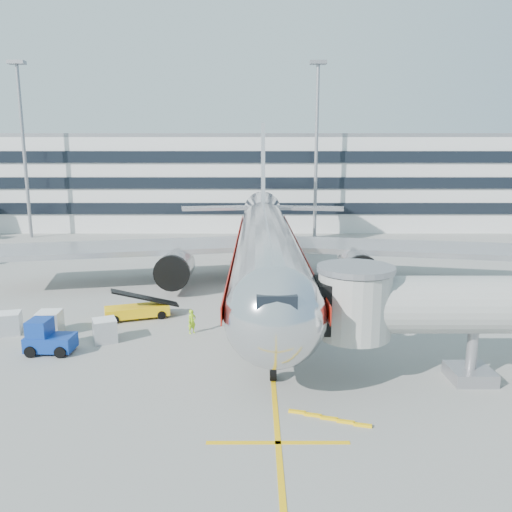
{
  "coord_description": "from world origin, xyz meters",
  "views": [
    {
      "loc": [
        -0.93,
        -32.88,
        11.58
      ],
      "look_at": [
        -0.9,
        6.32,
        4.0
      ],
      "focal_mm": 35.0,
      "sensor_mm": 36.0,
      "label": 1
    }
  ],
  "objects_px": {
    "belt_loader": "(137,310)",
    "cargo_container_front": "(105,330)",
    "baggage_tug": "(47,338)",
    "cargo_container_left": "(50,323)",
    "ramp_worker": "(192,322)",
    "cargo_container_right": "(10,323)",
    "main_jet": "(266,242)"
  },
  "relations": [
    {
      "from": "main_jet",
      "to": "cargo_container_right",
      "type": "bearing_deg",
      "value": -144.61
    },
    {
      "from": "cargo_container_right",
      "to": "cargo_container_front",
      "type": "distance_m",
      "value": 7.01
    },
    {
      "from": "cargo_container_front",
      "to": "cargo_container_left",
      "type": "bearing_deg",
      "value": 160.69
    },
    {
      "from": "cargo_container_right",
      "to": "baggage_tug",
      "type": "bearing_deg",
      "value": -40.6
    },
    {
      "from": "cargo_container_front",
      "to": "main_jet",
      "type": "bearing_deg",
      "value": 52.52
    },
    {
      "from": "belt_loader",
      "to": "cargo_container_front",
      "type": "relative_size",
      "value": 2.66
    },
    {
      "from": "main_jet",
      "to": "belt_loader",
      "type": "height_order",
      "value": "main_jet"
    },
    {
      "from": "cargo_container_left",
      "to": "cargo_container_front",
      "type": "distance_m",
      "value": 4.4
    },
    {
      "from": "belt_loader",
      "to": "cargo_container_front",
      "type": "xyz_separation_m",
      "value": [
        -0.96,
        -4.8,
        0.1
      ]
    },
    {
      "from": "main_jet",
      "to": "baggage_tug",
      "type": "bearing_deg",
      "value": -130.7
    },
    {
      "from": "belt_loader",
      "to": "cargo_container_right",
      "type": "distance_m",
      "value": 8.49
    },
    {
      "from": "belt_loader",
      "to": "cargo_container_right",
      "type": "height_order",
      "value": "belt_loader"
    },
    {
      "from": "cargo_container_right",
      "to": "ramp_worker",
      "type": "height_order",
      "value": "ramp_worker"
    },
    {
      "from": "cargo_container_left",
      "to": "belt_loader",
      "type": "bearing_deg",
      "value": 33.25
    },
    {
      "from": "cargo_container_right",
      "to": "cargo_container_left",
      "type": "bearing_deg",
      "value": -0.36
    },
    {
      "from": "baggage_tug",
      "to": "main_jet",
      "type": "bearing_deg",
      "value": 49.3
    },
    {
      "from": "belt_loader",
      "to": "cargo_container_front",
      "type": "bearing_deg",
      "value": -101.25
    },
    {
      "from": "cargo_container_left",
      "to": "main_jet",
      "type": "bearing_deg",
      "value": 40.06
    },
    {
      "from": "baggage_tug",
      "to": "cargo_container_left",
      "type": "height_order",
      "value": "baggage_tug"
    },
    {
      "from": "main_jet",
      "to": "cargo_container_front",
      "type": "relative_size",
      "value": 27.38
    },
    {
      "from": "cargo_container_front",
      "to": "ramp_worker",
      "type": "height_order",
      "value": "ramp_worker"
    },
    {
      "from": "ramp_worker",
      "to": "main_jet",
      "type": "bearing_deg",
      "value": 26.19
    },
    {
      "from": "main_jet",
      "to": "cargo_container_left",
      "type": "xyz_separation_m",
      "value": [
        -14.83,
        -12.47,
        -3.44
      ]
    },
    {
      "from": "cargo_container_left",
      "to": "cargo_container_front",
      "type": "xyz_separation_m",
      "value": [
        4.15,
        -1.45,
        -0.04
      ]
    },
    {
      "from": "cargo_container_left",
      "to": "ramp_worker",
      "type": "height_order",
      "value": "ramp_worker"
    },
    {
      "from": "baggage_tug",
      "to": "cargo_container_front",
      "type": "bearing_deg",
      "value": 32.91
    },
    {
      "from": "cargo_container_front",
      "to": "baggage_tug",
      "type": "bearing_deg",
      "value": -147.09
    },
    {
      "from": "cargo_container_left",
      "to": "ramp_worker",
      "type": "distance_m",
      "value": 9.59
    },
    {
      "from": "cargo_container_left",
      "to": "ramp_worker",
      "type": "bearing_deg",
      "value": 0.53
    },
    {
      "from": "baggage_tug",
      "to": "cargo_container_front",
      "type": "distance_m",
      "value": 3.49
    },
    {
      "from": "cargo_container_front",
      "to": "cargo_container_right",
      "type": "bearing_deg",
      "value": 167.88
    },
    {
      "from": "ramp_worker",
      "to": "belt_loader",
      "type": "bearing_deg",
      "value": 103.11
    }
  ]
}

